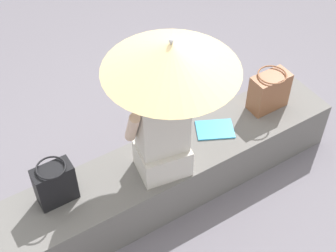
{
  "coord_description": "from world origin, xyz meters",
  "views": [
    {
      "loc": [
        -1.29,
        -1.98,
        3.08
      ],
      "look_at": [
        -0.07,
        -0.04,
        0.76
      ],
      "focal_mm": 52.77,
      "sensor_mm": 36.0,
      "label": 1
    }
  ],
  "objects_px": {
    "parasol": "(171,57)",
    "magazine": "(215,129)",
    "person_seated": "(162,129)",
    "tote_bag_canvas": "(55,184)",
    "handbag_black": "(269,91)"
  },
  "relations": [
    {
      "from": "parasol",
      "to": "tote_bag_canvas",
      "type": "relative_size",
      "value": 3.29
    },
    {
      "from": "person_seated",
      "to": "parasol",
      "type": "xyz_separation_m",
      "value": [
        0.07,
        0.02,
        0.54
      ]
    },
    {
      "from": "handbag_black",
      "to": "magazine",
      "type": "bearing_deg",
      "value": 179.79
    },
    {
      "from": "person_seated",
      "to": "magazine",
      "type": "height_order",
      "value": "person_seated"
    },
    {
      "from": "person_seated",
      "to": "handbag_black",
      "type": "distance_m",
      "value": 1.06
    },
    {
      "from": "person_seated",
      "to": "handbag_black",
      "type": "height_order",
      "value": "person_seated"
    },
    {
      "from": "person_seated",
      "to": "parasol",
      "type": "distance_m",
      "value": 0.55
    },
    {
      "from": "parasol",
      "to": "handbag_black",
      "type": "distance_m",
      "value": 1.23
    },
    {
      "from": "person_seated",
      "to": "handbag_black",
      "type": "bearing_deg",
      "value": 5.86
    },
    {
      "from": "person_seated",
      "to": "tote_bag_canvas",
      "type": "height_order",
      "value": "person_seated"
    },
    {
      "from": "person_seated",
      "to": "tote_bag_canvas",
      "type": "bearing_deg",
      "value": 168.68
    },
    {
      "from": "parasol",
      "to": "magazine",
      "type": "bearing_deg",
      "value": 11.5
    },
    {
      "from": "magazine",
      "to": "person_seated",
      "type": "bearing_deg",
      "value": -141.83
    },
    {
      "from": "parasol",
      "to": "tote_bag_canvas",
      "type": "height_order",
      "value": "parasol"
    },
    {
      "from": "tote_bag_canvas",
      "to": "magazine",
      "type": "relative_size",
      "value": 1.15
    }
  ]
}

